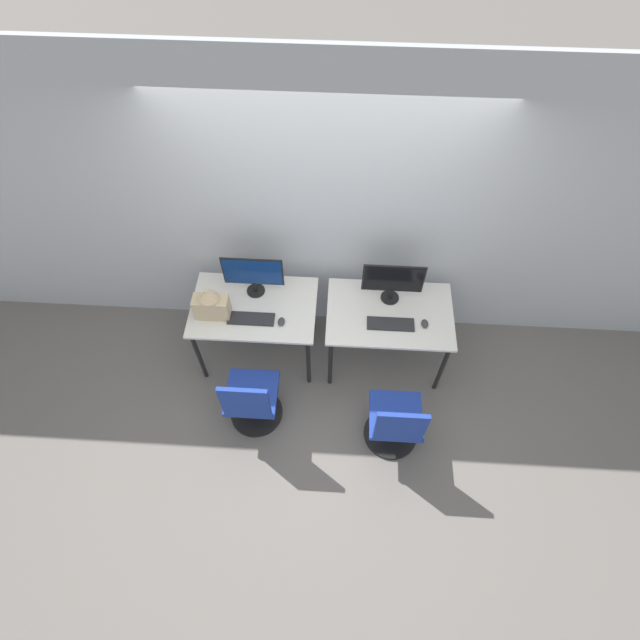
# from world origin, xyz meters

# --- Properties ---
(ground_plane) EXTENTS (20.00, 20.00, 0.00)m
(ground_plane) POSITION_xyz_m (0.00, 0.00, 0.00)
(ground_plane) COLOR slate
(wall_back) EXTENTS (12.00, 0.05, 2.80)m
(wall_back) POSITION_xyz_m (0.00, 0.84, 1.40)
(wall_back) COLOR #B7BCC1
(wall_back) RESTS_ON ground_plane
(desk_left) EXTENTS (1.10, 0.72, 0.76)m
(desk_left) POSITION_xyz_m (-0.60, 0.36, 0.67)
(desk_left) COLOR silver
(desk_left) RESTS_ON ground_plane
(monitor_left) EXTENTS (0.53, 0.16, 0.42)m
(monitor_left) POSITION_xyz_m (-0.60, 0.53, 1.00)
(monitor_left) COLOR black
(monitor_left) RESTS_ON desk_left
(keyboard_left) EXTENTS (0.40, 0.13, 0.02)m
(keyboard_left) POSITION_xyz_m (-0.60, 0.22, 0.77)
(keyboard_left) COLOR #262628
(keyboard_left) RESTS_ON desk_left
(mouse_left) EXTENTS (0.06, 0.09, 0.03)m
(mouse_left) POSITION_xyz_m (-0.34, 0.20, 0.77)
(mouse_left) COLOR #333333
(mouse_left) RESTS_ON desk_left
(office_chair_left) EXTENTS (0.48, 0.48, 0.87)m
(office_chair_left) POSITION_xyz_m (-0.56, -0.37, 0.35)
(office_chair_left) COLOR black
(office_chair_left) RESTS_ON ground_plane
(desk_right) EXTENTS (1.10, 0.72, 0.76)m
(desk_right) POSITION_xyz_m (0.60, 0.36, 0.67)
(desk_right) COLOR silver
(desk_right) RESTS_ON ground_plane
(monitor_right) EXTENTS (0.53, 0.16, 0.42)m
(monitor_right) POSITION_xyz_m (0.60, 0.52, 1.00)
(monitor_right) COLOR black
(monitor_right) RESTS_ON desk_right
(keyboard_right) EXTENTS (0.40, 0.13, 0.02)m
(keyboard_right) POSITION_xyz_m (0.60, 0.23, 0.77)
(keyboard_right) COLOR #262628
(keyboard_right) RESTS_ON desk_right
(mouse_right) EXTENTS (0.06, 0.09, 0.03)m
(mouse_right) POSITION_xyz_m (0.89, 0.25, 0.77)
(mouse_right) COLOR #333333
(mouse_right) RESTS_ON desk_right
(office_chair_right) EXTENTS (0.48, 0.48, 0.87)m
(office_chair_right) POSITION_xyz_m (0.67, -0.50, 0.35)
(office_chair_right) COLOR black
(office_chair_right) RESTS_ON ground_plane
(handbag) EXTENTS (0.30, 0.18, 0.25)m
(handbag) POSITION_xyz_m (-0.93, 0.25, 0.87)
(handbag) COLOR tan
(handbag) RESTS_ON desk_left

